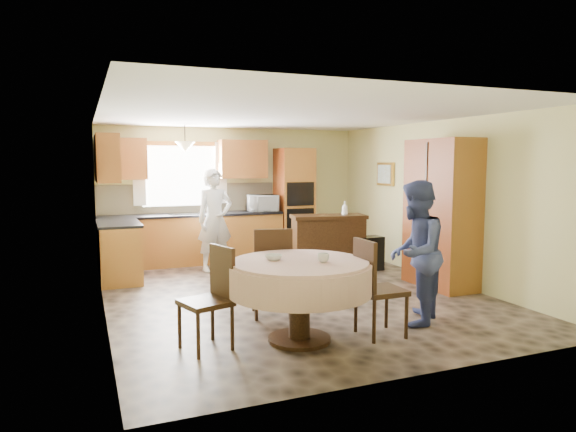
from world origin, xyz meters
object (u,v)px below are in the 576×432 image
at_px(chair_left, 213,292).
at_px(person_sink, 215,220).
at_px(chair_back, 272,268).
at_px(person_dining, 415,253).
at_px(chair_right, 374,283).
at_px(oven_tower, 294,203).
at_px(dining_table, 299,279).
at_px(sideboard, 328,244).
at_px(cupboard, 442,214).

distance_m(chair_left, person_sink, 3.72).
height_order(chair_back, person_dining, person_dining).
distance_m(chair_left, chair_right, 1.70).
bearing_deg(person_sink, oven_tower, 13.33).
relative_size(oven_tower, chair_right, 2.02).
bearing_deg(person_dining, dining_table, -41.23).
distance_m(sideboard, chair_left, 3.97).
distance_m(oven_tower, dining_table, 4.87).
relative_size(dining_table, chair_left, 1.45).
distance_m(oven_tower, person_sink, 1.94).
bearing_deg(person_sink, person_dining, -78.49).
height_order(cupboard, person_sink, cupboard).
bearing_deg(chair_back, person_sink, -76.74).
relative_size(cupboard, chair_back, 2.03).
height_order(oven_tower, chair_left, oven_tower).
distance_m(chair_back, person_dining, 1.68).
bearing_deg(chair_right, chair_left, 80.03).
height_order(cupboard, person_dining, cupboard).
xyz_separation_m(oven_tower, chair_back, (-1.79, -3.62, -0.46)).
bearing_deg(person_dining, chair_right, -25.57).
xyz_separation_m(chair_left, chair_right, (1.67, -0.32, 0.02)).
distance_m(sideboard, cupboard, 2.06).
distance_m(oven_tower, chair_left, 5.13).
relative_size(oven_tower, dining_table, 1.44).
bearing_deg(cupboard, chair_right, -143.44).
distance_m(cupboard, chair_left, 3.99).
bearing_deg(cupboard, oven_tower, 108.99).
xyz_separation_m(sideboard, cupboard, (1.04, -1.66, 0.65)).
height_order(chair_back, chair_right, chair_back).
height_order(oven_tower, cupboard, cupboard).
bearing_deg(chair_right, dining_table, 79.27).
xyz_separation_m(oven_tower, person_sink, (-1.77, -0.75, -0.19)).
relative_size(chair_back, chair_right, 1.03).
height_order(sideboard, person_dining, person_dining).
bearing_deg(person_dining, cupboard, 179.84).
height_order(chair_left, person_sink, person_sink).
bearing_deg(chair_left, dining_table, 62.93).
bearing_deg(sideboard, person_dining, -86.39).
bearing_deg(chair_left, person_dining, 70.51).
relative_size(cupboard, person_sink, 1.26).
distance_m(dining_table, chair_right, 0.81).
distance_m(chair_left, chair_back, 1.15).
distance_m(chair_right, person_sink, 3.99).
distance_m(chair_back, person_sink, 2.88).
bearing_deg(chair_right, person_sink, 11.64).
height_order(sideboard, chair_left, chair_left).
height_order(chair_left, person_dining, person_dining).
relative_size(cupboard, dining_table, 1.48).
height_order(sideboard, dining_table, sideboard).
bearing_deg(person_sink, cupboard, -49.25).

